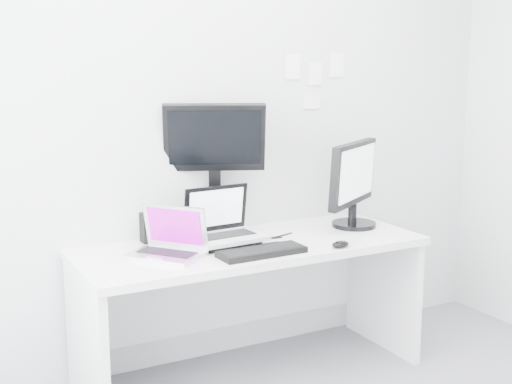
{
  "coord_description": "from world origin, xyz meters",
  "views": [
    {
      "loc": [
        -1.61,
        -1.82,
        1.66
      ],
      "look_at": [
        0.02,
        1.23,
        1.0
      ],
      "focal_mm": 48.75,
      "sensor_mm": 36.0,
      "label": 1
    }
  ],
  "objects": [
    {
      "name": "keyboard",
      "position": [
        -0.05,
        1.03,
        0.74
      ],
      "size": [
        0.44,
        0.17,
        0.03
      ],
      "primitive_type": "cube",
      "rotation": [
        0.0,
        0.0,
        0.03
      ],
      "color": "black",
      "rests_on": "desk"
    },
    {
      "name": "back_wall",
      "position": [
        0.0,
        1.6,
        1.35
      ],
      "size": [
        3.6,
        0.0,
        3.6
      ],
      "primitive_type": "plane",
      "rotation": [
        1.57,
        0.0,
        0.0
      ],
      "color": "silver",
      "rests_on": "ground"
    },
    {
      "name": "rear_monitor",
      "position": [
        -0.08,
        1.52,
        1.09
      ],
      "size": [
        0.57,
        0.39,
        0.73
      ],
      "primitive_type": "cube",
      "rotation": [
        0.0,
        0.0,
        -0.41
      ],
      "color": "black",
      "rests_on": "desk"
    },
    {
      "name": "speaker",
      "position": [
        -0.45,
        1.52,
        0.81
      ],
      "size": [
        0.1,
        0.1,
        0.15
      ],
      "primitive_type": "cube",
      "rotation": [
        0.0,
        0.0,
        0.28
      ],
      "color": "black",
      "rests_on": "desk"
    },
    {
      "name": "wall_note_2",
      "position": [
        0.75,
        1.59,
        1.63
      ],
      "size": [
        0.1,
        0.0,
        0.14
      ],
      "primitive_type": "cube",
      "color": "white",
      "rests_on": "back_wall"
    },
    {
      "name": "samsung_monitor",
      "position": [
        0.68,
        1.3,
        0.98
      ],
      "size": [
        0.59,
        0.5,
        0.5
      ],
      "primitive_type": "cube",
      "rotation": [
        0.0,
        0.0,
        0.57
      ],
      "color": "black",
      "rests_on": "desk"
    },
    {
      "name": "wall_note_0",
      "position": [
        0.45,
        1.59,
        1.62
      ],
      "size": [
        0.1,
        0.0,
        0.14
      ],
      "primitive_type": "cube",
      "color": "white",
      "rests_on": "back_wall"
    },
    {
      "name": "dell_laptop",
      "position": [
        -0.13,
        1.27,
        0.88
      ],
      "size": [
        0.38,
        0.31,
        0.3
      ],
      "primitive_type": "cube",
      "rotation": [
        0.0,
        0.0,
        0.07
      ],
      "color": "silver",
      "rests_on": "desk"
    },
    {
      "name": "desk",
      "position": [
        0.0,
        1.25,
        0.36
      ],
      "size": [
        1.8,
        0.7,
        0.73
      ],
      "primitive_type": "cube",
      "color": "silver",
      "rests_on": "ground"
    },
    {
      "name": "mouse",
      "position": [
        0.36,
        0.96,
        0.75
      ],
      "size": [
        0.11,
        0.08,
        0.03
      ],
      "primitive_type": "ellipsoid",
      "rotation": [
        0.0,
        0.0,
        0.18
      ],
      "color": "black",
      "rests_on": "desk"
    },
    {
      "name": "wall_note_3",
      "position": [
        0.58,
        1.59,
        1.42
      ],
      "size": [
        0.11,
        0.0,
        0.08
      ],
      "primitive_type": "cube",
      "color": "white",
      "rests_on": "back_wall"
    },
    {
      "name": "wall_note_1",
      "position": [
        0.6,
        1.59,
        1.58
      ],
      "size": [
        0.09,
        0.0,
        0.13
      ],
      "primitive_type": "cube",
      "color": "white",
      "rests_on": "back_wall"
    },
    {
      "name": "macbook",
      "position": [
        -0.48,
        1.2,
        0.86
      ],
      "size": [
        0.41,
        0.42,
        0.25
      ],
      "primitive_type": "cube",
      "rotation": [
        0.0,
        0.0,
        -0.91
      ],
      "color": "silver",
      "rests_on": "desk"
    }
  ]
}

